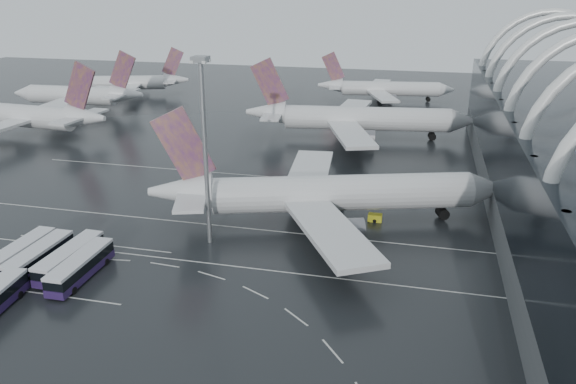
% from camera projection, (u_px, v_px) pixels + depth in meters
% --- Properties ---
extents(ground, '(420.00, 420.00, 0.00)m').
position_uv_depth(ground, '(230.00, 259.00, 88.29)').
color(ground, black).
rests_on(ground, ground).
extents(lane_marking_near, '(120.00, 0.25, 0.01)m').
position_uv_depth(lane_marking_near, '(226.00, 265.00, 86.47)').
color(lane_marking_near, beige).
rests_on(lane_marking_near, ground).
extents(lane_marking_mid, '(120.00, 0.25, 0.01)m').
position_uv_depth(lane_marking_mid, '(252.00, 229.00, 99.21)').
color(lane_marking_mid, beige).
rests_on(lane_marking_mid, ground).
extents(lane_marking_far, '(120.00, 0.25, 0.01)m').
position_uv_depth(lane_marking_far, '(289.00, 178.00, 124.69)').
color(lane_marking_far, beige).
rests_on(lane_marking_far, ground).
extents(bus_bay_line_south, '(28.00, 0.25, 0.01)m').
position_uv_depth(bus_bay_line_south, '(31.00, 292.00, 79.00)').
color(bus_bay_line_south, beige).
rests_on(bus_bay_line_south, ground).
extents(bus_bay_line_north, '(28.00, 0.25, 0.01)m').
position_uv_depth(bus_bay_line_north, '(94.00, 244.00, 93.56)').
color(bus_bay_line_north, beige).
rests_on(bus_bay_line_north, ground).
extents(airliner_main, '(62.83, 54.42, 21.74)m').
position_uv_depth(airliner_main, '(324.00, 194.00, 100.03)').
color(airliner_main, silver).
rests_on(airliner_main, ground).
extents(airliner_gate_b, '(63.00, 56.20, 21.87)m').
position_uv_depth(airliner_gate_b, '(355.00, 119.00, 154.73)').
color(airliner_gate_b, silver).
rests_on(airliner_gate_b, ground).
extents(airliner_gate_c, '(49.25, 45.03, 17.54)m').
position_uv_depth(airliner_gate_c, '(383.00, 89.00, 204.07)').
color(airliner_gate_c, silver).
rests_on(airliner_gate_c, ground).
extents(jet_remote_west, '(49.68, 40.01, 21.65)m').
position_uv_depth(jet_remote_west, '(32.00, 117.00, 156.79)').
color(jet_remote_west, silver).
rests_on(jet_remote_west, ground).
extents(jet_remote_mid, '(46.87, 37.73, 20.45)m').
position_uv_depth(jet_remote_mid, '(80.00, 96.00, 187.69)').
color(jet_remote_mid, silver).
rests_on(jet_remote_mid, ground).
extents(jet_remote_far, '(40.64, 33.01, 17.92)m').
position_uv_depth(jet_remote_far, '(137.00, 83.00, 215.61)').
color(jet_remote_far, silver).
rests_on(jet_remote_far, ground).
extents(bus_row_near_a, '(3.34, 13.52, 3.32)m').
position_uv_depth(bus_row_near_a, '(21.00, 253.00, 86.37)').
color(bus_row_near_a, '#231543').
rests_on(bus_row_near_a, ground).
extents(bus_row_near_b, '(3.36, 13.62, 3.35)m').
position_uv_depth(bus_row_near_b, '(39.00, 257.00, 85.21)').
color(bus_row_near_b, '#231543').
rests_on(bus_row_near_b, ground).
extents(bus_row_near_c, '(3.59, 13.99, 3.43)m').
position_uv_depth(bus_row_near_c, '(70.00, 258.00, 84.72)').
color(bus_row_near_c, '#231543').
rests_on(bus_row_near_c, ground).
extents(bus_row_near_d, '(3.46, 13.83, 3.39)m').
position_uv_depth(bus_row_near_d, '(81.00, 266.00, 82.21)').
color(bus_row_near_d, '#231543').
rests_on(bus_row_near_d, ground).
extents(floodlight_mast, '(2.35, 2.35, 30.60)m').
position_uv_depth(floodlight_mast, '(204.00, 130.00, 87.46)').
color(floodlight_mast, gray).
rests_on(floodlight_mast, ground).
extents(gse_cart_belly_a, '(2.51, 1.48, 1.37)m').
position_uv_depth(gse_cart_belly_a, '(375.00, 218.00, 102.23)').
color(gse_cart_belly_a, gold).
rests_on(gse_cart_belly_a, ground).
extents(gse_cart_belly_b, '(2.24, 1.32, 1.22)m').
position_uv_depth(gse_cart_belly_b, '(413.00, 198.00, 111.61)').
color(gse_cart_belly_b, slate).
rests_on(gse_cart_belly_b, ground).
extents(gse_cart_belly_c, '(2.37, 1.40, 1.29)m').
position_uv_depth(gse_cart_belly_c, '(324.00, 229.00, 97.48)').
color(gse_cart_belly_c, gold).
rests_on(gse_cart_belly_c, ground).
extents(gse_cart_belly_e, '(2.28, 1.35, 1.24)m').
position_uv_depth(gse_cart_belly_e, '(373.00, 190.00, 115.68)').
color(gse_cart_belly_e, gold).
rests_on(gse_cart_belly_e, ground).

